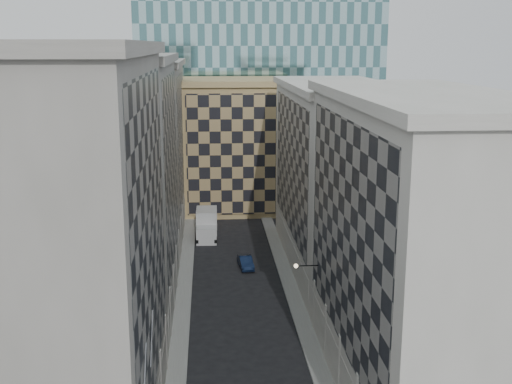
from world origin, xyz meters
TOP-DOWN VIEW (x-y plane):
  - sidewalk_west at (-5.25, 30.00)m, footprint 1.50×100.00m
  - sidewalk_east at (5.25, 30.00)m, footprint 1.50×100.00m
  - bldg_left_a at (-10.88, 11.00)m, footprint 10.80×22.80m
  - bldg_left_b at (-10.88, 33.00)m, footprint 10.80×22.80m
  - bldg_left_c at (-10.88, 55.00)m, footprint 10.80×22.80m
  - bldg_right_a at (10.88, 15.00)m, footprint 10.80×26.80m
  - bldg_right_b at (10.89, 42.00)m, footprint 10.80×28.80m
  - tan_block at (2.00, 67.90)m, footprint 16.80×14.80m
  - church_tower at (0.00, 82.00)m, footprint 7.20×7.20m
  - flagpoles_left at (-5.90, 6.00)m, footprint 0.10×6.33m
  - bracket_lamp at (4.38, 24.00)m, footprint 1.98×0.36m
  - box_truck at (-3.01, 52.69)m, footprint 2.66×6.31m
  - dark_car at (1.17, 41.13)m, footprint 1.73×3.98m

SIDE VIEW (x-z plane):
  - sidewalk_west at x=-5.25m, z-range 0.00..0.15m
  - sidewalk_east at x=5.25m, z-range 0.00..0.15m
  - dark_car at x=1.17m, z-range 0.00..1.27m
  - box_truck at x=-3.01m, z-range -0.22..3.22m
  - bracket_lamp at x=4.38m, z-range 6.02..6.38m
  - flagpoles_left at x=-5.90m, z-range 6.83..9.17m
  - tan_block at x=2.00m, z-range 0.04..18.84m
  - bldg_right_b at x=10.89m, z-range 0.00..19.70m
  - bldg_right_a at x=10.88m, z-range -0.03..20.67m
  - bldg_left_c at x=-10.88m, z-range -0.02..21.68m
  - bldg_left_b at x=-10.88m, z-range -0.03..22.67m
  - bldg_left_a at x=-10.88m, z-range -0.03..23.67m
  - church_tower at x=0.00m, z-range 1.20..52.70m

